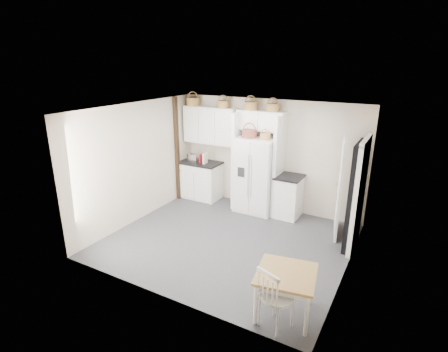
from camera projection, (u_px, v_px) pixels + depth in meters
The scene contains 28 objects.
floor at pixel (228, 240), 6.98m from camera, with size 4.50×4.50×0.00m, color #44454A.
ceiling at pixel (229, 109), 6.15m from camera, with size 4.50×4.50×0.00m, color white.
wall_back at pixel (269, 155), 8.22m from camera, with size 4.50×4.50×0.00m, color beige.
wall_left at pixel (138, 163), 7.61m from camera, with size 4.00×4.00×0.00m, color beige.
wall_right at pixel (353, 202), 5.52m from camera, with size 4.00×4.00×0.00m, color beige.
refrigerator at pixel (257, 175), 8.13m from camera, with size 0.92×0.74×1.77m, color white.
base_cab_left at pixel (201, 180), 9.04m from camera, with size 1.00×0.63×0.92m, color white.
base_cab_right at pixel (288, 197), 7.94m from camera, with size 0.53×0.63×0.93m, color white.
dining_table at pixel (285, 293), 4.88m from camera, with size 0.80×0.80×0.66m, color olive.
windsor_chair at pixel (277, 297), 4.60m from camera, with size 0.45×0.41×0.92m, color white.
counter_left at pixel (201, 163), 8.89m from camera, with size 1.04×0.67×0.04m, color black.
counter_right at pixel (290, 177), 7.79m from camera, with size 0.57×0.68×0.04m, color black.
toaster at pixel (193, 158), 8.88m from camera, with size 0.28×0.16×0.20m, color silver.
cookbook_red at pixel (201, 158), 8.74m from camera, with size 0.03×0.16×0.23m, color maroon.
cookbook_cream at pixel (205, 158), 8.69m from camera, with size 0.04×0.18×0.27m, color #F9E5CE.
basket_upper_a at pixel (193, 102), 8.65m from camera, with size 0.34×0.34×0.19m, color olive.
basket_upper_c at pixel (223, 104), 8.25m from camera, with size 0.29×0.29×0.17m, color olive.
basket_bridge_a at pixel (251, 106), 7.91m from camera, with size 0.32×0.32×0.18m, color olive.
basket_bridge_b at pixel (273, 108), 7.67m from camera, with size 0.29×0.29×0.17m, color olive.
basket_fridge_a at pixel (249, 134), 7.81m from camera, with size 0.34×0.34×0.18m, color maroon.
basket_fridge_b at pixel (265, 137), 7.64m from camera, with size 0.23×0.23×0.13m, color olive.
upper_cabinet at pixel (211, 125), 8.58m from camera, with size 1.40×0.34×0.90m, color white.
bridge_cabinet at pixel (262, 121), 7.89m from camera, with size 1.12×0.34×0.45m, color white.
fridge_panel_left at pixel (238, 160), 8.32m from camera, with size 0.08×0.60×2.30m, color white.
fridge_panel_right at pixel (279, 167), 7.85m from camera, with size 0.08×0.60×2.30m, color white.
trim_post at pixel (177, 150), 8.70m from camera, with size 0.09×0.09×2.60m, color black.
doorway_void at pixel (356, 196), 6.48m from camera, with size 0.18×0.85×2.05m, color black.
door_slab at pixel (340, 188), 6.92m from camera, with size 0.80×0.04×2.05m, color white.
Camera 1 is at (2.97, -5.45, 3.44)m, focal length 28.00 mm.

